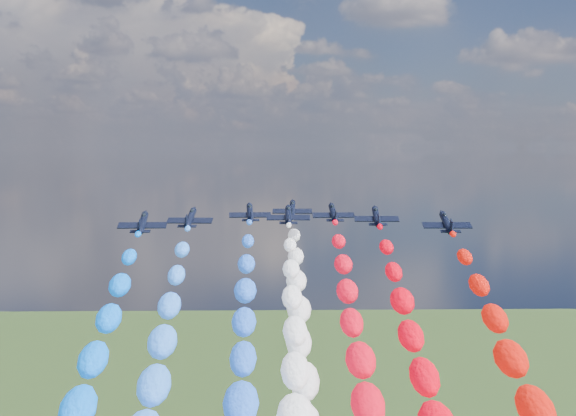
{
  "coord_description": "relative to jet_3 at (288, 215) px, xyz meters",
  "views": [
    {
      "loc": [
        -3.38,
        -147.71,
        123.06
      ],
      "look_at": [
        0.0,
        4.0,
        110.58
      ],
      "focal_mm": 45.68,
      "sensor_mm": 36.0,
      "label": 1
    }
  ],
  "objects": [
    {
      "name": "jet_4",
      "position": [
        1.29,
        15.84,
        0.0
      ],
      "size": [
        9.92,
        13.18,
        6.36
      ],
      "primitive_type": null,
      "rotation": [
        0.3,
        0.0,
        -0.05
      ],
      "color": "black"
    },
    {
      "name": "jet_3",
      "position": [
        0.0,
        0.0,
        0.0
      ],
      "size": [
        9.57,
        12.93,
        6.36
      ],
      "primitive_type": null,
      "rotation": [
        0.3,
        0.0,
        -0.02
      ],
      "color": "black"
    },
    {
      "name": "jet_2",
      "position": [
        -8.44,
        6.18,
        0.0
      ],
      "size": [
        10.06,
        13.28,
        6.36
      ],
      "primitive_type": null,
      "rotation": [
        0.3,
        0.0,
        0.06
      ],
      "color": "black"
    },
    {
      "name": "jet_1",
      "position": [
        -20.42,
        -6.06,
        0.0
      ],
      "size": [
        10.03,
        13.26,
        6.36
      ],
      "primitive_type": null,
      "rotation": [
        0.3,
        0.0,
        -0.06
      ],
      "color": "black"
    },
    {
      "name": "jet_0",
      "position": [
        -28.62,
        -15.25,
        0.0
      ],
      "size": [
        9.96,
        13.21,
        6.36
      ],
      "primitive_type": null,
      "rotation": [
        0.3,
        0.0,
        0.05
      ],
      "color": "black"
    },
    {
      "name": "jet_5",
      "position": [
        10.14,
        5.3,
        0.0
      ],
      "size": [
        9.58,
        12.94,
        6.36
      ],
      "primitive_type": null,
      "rotation": [
        0.3,
        0.0,
        0.02
      ],
      "color": "black"
    },
    {
      "name": "jet_6",
      "position": [
        18.55,
        -3.47,
        0.0
      ],
      "size": [
        10.05,
        13.27,
        6.36
      ],
      "primitive_type": null,
      "rotation": [
        0.3,
        0.0,
        -0.06
      ],
      "color": "black"
    },
    {
      "name": "jet_7",
      "position": [
        30.33,
        -16.49,
        0.0
      ],
      "size": [
        9.83,
        13.11,
        6.36
      ],
      "primitive_type": null,
      "rotation": [
        0.3,
        0.0,
        -0.04
      ],
      "color": "black"
    }
  ]
}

